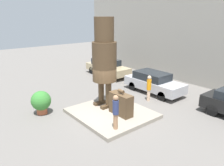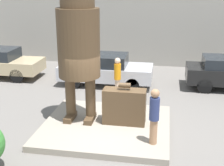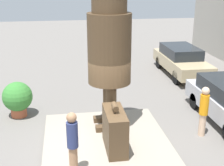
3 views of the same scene
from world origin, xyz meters
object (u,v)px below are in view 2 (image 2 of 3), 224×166
object	(u,v)px
giant_suitcase	(124,106)
parked_car_silver	(105,69)
statue_figure	(78,33)
tourist	(154,114)
worker_hivis	(117,76)

from	to	relation	value
giant_suitcase	parked_car_silver	world-z (taller)	giant_suitcase
statue_figure	parked_car_silver	bearing A→B (deg)	90.61
tourist	parked_car_silver	xyz separation A→B (m)	(-2.62, 5.79, -0.35)
giant_suitcase	parked_car_silver	bearing A→B (deg)	109.22
worker_hivis	parked_car_silver	bearing A→B (deg)	120.34
giant_suitcase	tourist	size ratio (longest dim) A/B	0.84
tourist	parked_car_silver	bearing A→B (deg)	114.35
tourist	worker_hivis	xyz separation A→B (m)	(-1.76, 4.32, -0.20)
giant_suitcase	worker_hivis	world-z (taller)	worker_hivis
giant_suitcase	tourist	world-z (taller)	tourist
parked_car_silver	giant_suitcase	bearing A→B (deg)	-70.78
giant_suitcase	tourist	xyz separation A→B (m)	(1.04, -1.25, 0.33)
giant_suitcase	parked_car_silver	xyz separation A→B (m)	(-1.58, 4.54, -0.02)
giant_suitcase	worker_hivis	size ratio (longest dim) A/B	0.84
statue_figure	tourist	world-z (taller)	statue_figure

